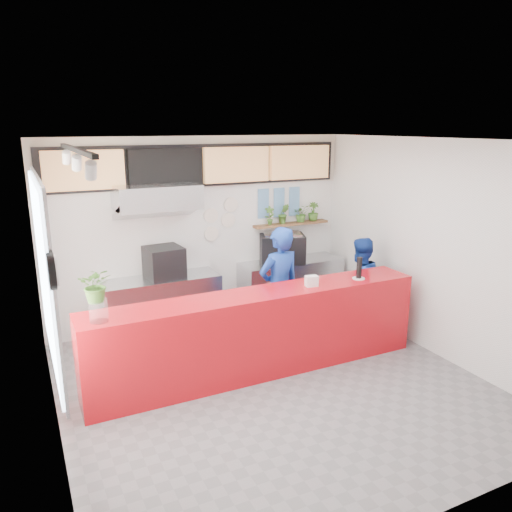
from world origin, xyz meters
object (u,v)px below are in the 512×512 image
object	(u,v)px
service_counter	(259,333)
staff_center	(279,289)
espresso_machine	(282,248)
staff_right	(359,285)
pepper_mill	(359,268)
panini_oven	(164,262)

from	to	relation	value
service_counter	staff_center	world-z (taller)	staff_center
espresso_machine	staff_right	distance (m)	1.48
service_counter	staff_right	size ratio (longest dim) A/B	2.99
staff_center	pepper_mill	world-z (taller)	staff_center
service_counter	pepper_mill	xyz separation A→B (m)	(1.50, -0.07, 0.71)
service_counter	pepper_mill	world-z (taller)	pepper_mill
staff_center	staff_right	xyz separation A→B (m)	(1.42, 0.01, -0.15)
staff_right	panini_oven	bearing A→B (deg)	-31.48
staff_center	pepper_mill	distance (m)	1.16
espresso_machine	staff_center	xyz separation A→B (m)	(-0.74, -1.26, -0.23)
staff_center	pepper_mill	xyz separation A→B (m)	(0.92, -0.61, 0.36)
staff_center	staff_right	world-z (taller)	staff_center
service_counter	pepper_mill	distance (m)	1.66
staff_right	pepper_mill	size ratio (longest dim) A/B	5.13
panini_oven	staff_center	world-z (taller)	staff_center
panini_oven	staff_right	bearing A→B (deg)	-29.25
panini_oven	pepper_mill	size ratio (longest dim) A/B	1.81
service_counter	staff_right	xyz separation A→B (m)	(2.00, 0.55, 0.20)
service_counter	espresso_machine	world-z (taller)	espresso_machine
espresso_machine	staff_right	xyz separation A→B (m)	(0.68, -1.25, -0.38)
panini_oven	pepper_mill	bearing A→B (deg)	-44.58
service_counter	staff_center	xyz separation A→B (m)	(0.58, 0.54, 0.35)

